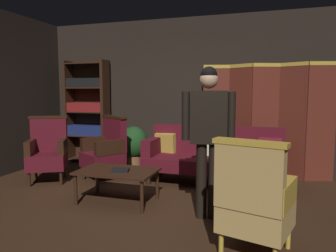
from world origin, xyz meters
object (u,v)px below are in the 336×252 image
object	(u,v)px
folding_screen	(265,118)
armchair_wing_right	(106,150)
standing_figure	(208,128)
bookshelf	(88,110)
coffee_table	(117,174)
armchair_wing_left	(48,151)
armchair_gilt_accent	(254,201)
velvet_couch	(214,154)
book_black_cloth	(121,170)
potted_plant	(134,145)

from	to	relation	value
folding_screen	armchair_wing_right	world-z (taller)	folding_screen
armchair_wing_right	standing_figure	xyz separation A→B (m)	(1.87, -1.08, 0.54)
bookshelf	coffee_table	distance (m)	2.68
coffee_table	standing_figure	xyz separation A→B (m)	(1.21, -0.16, 0.65)
coffee_table	armchair_wing_left	size ratio (longest dim) A/B	0.96
armchair_wing_left	standing_figure	distance (m)	2.86
armchair_gilt_accent	armchair_wing_right	size ratio (longest dim) A/B	1.00
velvet_couch	book_black_cloth	world-z (taller)	velvet_couch
armchair_wing_left	potted_plant	world-z (taller)	armchair_wing_left
armchair_wing_left	velvet_couch	bearing A→B (deg)	15.08
folding_screen	armchair_wing_left	bearing A→B (deg)	-157.67
folding_screen	book_black_cloth	xyz separation A→B (m)	(-1.72, -1.97, -0.55)
coffee_table	book_black_cloth	world-z (taller)	book_black_cloth
bookshelf	armchair_gilt_accent	world-z (taller)	bookshelf
standing_figure	potted_plant	distance (m)	2.55
armchair_gilt_accent	potted_plant	world-z (taller)	armchair_gilt_accent
bookshelf	armchair_wing_right	world-z (taller)	bookshelf
coffee_table	armchair_gilt_accent	size ratio (longest dim) A/B	0.96
coffee_table	book_black_cloth	bearing A→B (deg)	-35.40
standing_figure	book_black_cloth	xyz separation A→B (m)	(-1.14, 0.11, -0.59)
folding_screen	bookshelf	bearing A→B (deg)	178.79
coffee_table	standing_figure	distance (m)	1.38
velvet_couch	potted_plant	distance (m)	1.59
standing_figure	book_black_cloth	distance (m)	1.28
armchair_gilt_accent	armchair_wing_left	xyz separation A→B (m)	(-3.26, 1.44, 0.00)
folding_screen	armchair_wing_right	distance (m)	2.70
armchair_wing_right	potted_plant	size ratio (longest dim) A/B	1.29
velvet_couch	armchair_wing_left	xyz separation A→B (m)	(-2.56, -0.69, 0.04)
velvet_couch	armchair_wing_right	distance (m)	1.74
armchair_gilt_accent	armchair_wing_right	xyz separation A→B (m)	(-2.40, 1.80, 0.00)
folding_screen	potted_plant	size ratio (longest dim) A/B	2.66
armchair_wing_right	potted_plant	bearing A→B (deg)	77.31
folding_screen	standing_figure	xyz separation A→B (m)	(-0.59, -2.08, 0.04)
standing_figure	velvet_couch	bearing A→B (deg)	96.39
bookshelf	armchair_wing_right	bearing A→B (deg)	-47.34
folding_screen	bookshelf	distance (m)	3.45
coffee_table	armchair_gilt_accent	distance (m)	1.96
armchair_wing_left	book_black_cloth	size ratio (longest dim) A/B	4.99
book_black_cloth	coffee_table	bearing A→B (deg)	144.60
bookshelf	book_black_cloth	xyz separation A→B (m)	(1.72, -2.04, -0.62)
armchair_wing_left	coffee_table	bearing A→B (deg)	-20.46
armchair_gilt_accent	folding_screen	bearing A→B (deg)	89.00
armchair_gilt_accent	coffee_table	bearing A→B (deg)	153.23
velvet_couch	potted_plant	bearing A→B (deg)	165.52
armchair_wing_right	folding_screen	bearing A→B (deg)	22.28
coffee_table	potted_plant	xyz separation A→B (m)	(-0.49, 1.65, 0.09)
velvet_couch	armchair_wing_left	size ratio (longest dim) A/B	2.04
armchair_gilt_accent	book_black_cloth	bearing A→B (deg)	153.62
bookshelf	armchair_wing_right	size ratio (longest dim) A/B	1.97
bookshelf	standing_figure	size ratio (longest dim) A/B	1.20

